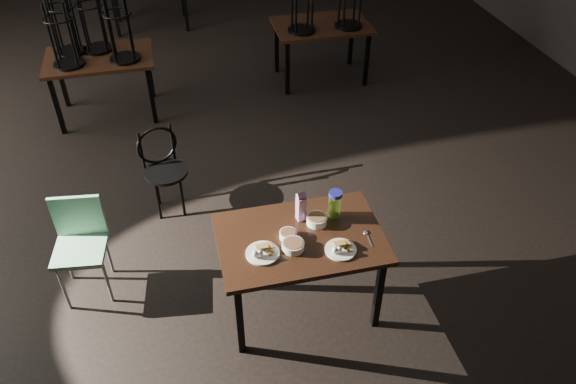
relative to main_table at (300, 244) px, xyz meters
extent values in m
plane|color=black|center=(-0.41, 2.32, -0.67)|extent=(12.00, 12.00, 0.00)
cube|color=black|center=(0.00, 0.00, 0.06)|extent=(1.20, 0.80, 0.04)
cube|color=black|center=(-0.52, -0.32, -0.32)|extent=(0.05, 0.05, 0.71)
cube|color=black|center=(0.52, -0.32, -0.32)|extent=(0.05, 0.05, 0.71)
cube|color=black|center=(-0.52, 0.32, -0.32)|extent=(0.05, 0.05, 0.71)
cube|color=black|center=(0.52, 0.32, -0.32)|extent=(0.05, 0.05, 0.71)
cylinder|color=white|center=(-0.30, -0.11, 0.09)|extent=(0.24, 0.24, 0.01)
cube|color=#A17639|center=(-0.30, -0.07, 0.14)|extent=(0.09, 0.08, 0.04)
cube|color=#A17639|center=(-0.27, -0.07, 0.14)|extent=(0.10, 0.10, 0.03)
ellipsoid|color=white|center=(-0.36, -0.14, 0.12)|extent=(0.05, 0.05, 0.06)
ellipsoid|color=white|center=(-0.32, -0.14, 0.12)|extent=(0.05, 0.05, 0.06)
cylinder|color=white|center=(0.24, -0.20, 0.09)|extent=(0.22, 0.22, 0.01)
cube|color=#A17639|center=(0.24, -0.16, 0.13)|extent=(0.08, 0.08, 0.04)
cube|color=#A17639|center=(0.27, -0.16, 0.13)|extent=(0.09, 0.09, 0.03)
ellipsoid|color=white|center=(0.19, -0.23, 0.12)|extent=(0.04, 0.04, 0.05)
ellipsoid|color=white|center=(0.22, -0.23, 0.12)|extent=(0.04, 0.04, 0.05)
cylinder|color=white|center=(-0.09, 0.01, 0.10)|extent=(0.13, 0.13, 0.05)
cylinder|color=brown|center=(-0.09, 0.01, 0.12)|extent=(0.11, 0.11, 0.01)
cylinder|color=white|center=(0.15, 0.11, 0.11)|extent=(0.15, 0.15, 0.06)
cylinder|color=brown|center=(0.15, 0.11, 0.13)|extent=(0.13, 0.13, 0.01)
cylinder|color=white|center=(-0.08, -0.11, 0.11)|extent=(0.16, 0.16, 0.06)
cylinder|color=brown|center=(-0.08, -0.11, 0.13)|extent=(0.14, 0.14, 0.01)
cube|color=#821765|center=(0.05, 0.19, 0.18)|extent=(0.07, 0.07, 0.20)
cube|color=#821765|center=(0.05, 0.19, 0.30)|extent=(0.07, 0.07, 0.06)
cylinder|color=#88C83A|center=(0.30, 0.17, 0.18)|extent=(0.11, 0.11, 0.19)
cylinder|color=navy|center=(0.30, 0.17, 0.29)|extent=(0.12, 0.12, 0.03)
ellipsoid|color=silver|center=(0.47, -0.07, 0.08)|extent=(0.04, 0.06, 0.01)
cube|color=silver|center=(0.47, -0.16, 0.08)|extent=(0.01, 0.12, 0.00)
cylinder|color=black|center=(-0.91, 1.43, -0.23)|extent=(0.40, 0.40, 0.03)
torus|color=black|center=(-0.96, 1.59, -0.03)|extent=(0.37, 0.13, 0.38)
cylinder|color=black|center=(-0.80, 1.54, -0.45)|extent=(0.03, 0.03, 0.45)
cylinder|color=black|center=(-1.03, 1.54, -0.45)|extent=(0.03, 0.03, 0.45)
cylinder|color=black|center=(-1.03, 1.31, -0.45)|extent=(0.03, 0.03, 0.45)
cylinder|color=black|center=(-0.80, 1.31, -0.45)|extent=(0.03, 0.03, 0.45)
cube|color=#6FAD8A|center=(-1.63, 0.55, -0.22)|extent=(0.44, 0.44, 0.04)
cube|color=#6FAD8A|center=(-1.61, 0.72, -0.01)|extent=(0.39, 0.08, 0.37)
cylinder|color=slate|center=(-1.79, 0.38, -0.45)|extent=(0.02, 0.02, 0.45)
cylinder|color=slate|center=(-1.46, 0.38, -0.45)|extent=(0.02, 0.02, 0.45)
cylinder|color=slate|center=(-1.79, 0.71, -0.45)|extent=(0.02, 0.02, 0.45)
cylinder|color=slate|center=(-1.46, 0.71, -0.45)|extent=(0.02, 0.02, 0.45)
cube|color=black|center=(-1.51, 3.39, 0.06)|extent=(1.20, 0.80, 0.04)
cube|color=black|center=(-2.03, 3.07, -0.32)|extent=(0.05, 0.05, 0.71)
cube|color=black|center=(-0.99, 3.07, -0.32)|extent=(0.05, 0.05, 0.71)
cube|color=black|center=(-2.03, 3.71, -0.32)|extent=(0.05, 0.05, 0.71)
cube|color=black|center=(-0.99, 3.71, -0.32)|extent=(0.05, 0.05, 0.71)
cylinder|color=black|center=(-1.81, 3.24, 0.09)|extent=(0.34, 0.34, 0.03)
torus|color=black|center=(-1.81, 3.24, 0.59)|extent=(0.32, 0.32, 0.02)
cylinder|color=black|center=(-1.71, 3.34, 0.46)|extent=(0.03, 0.03, 0.70)
cylinder|color=black|center=(-1.91, 3.34, 0.46)|extent=(0.03, 0.03, 0.70)
cylinder|color=black|center=(-1.91, 3.14, 0.46)|extent=(0.03, 0.03, 0.70)
cylinder|color=black|center=(-1.71, 3.14, 0.46)|extent=(0.03, 0.03, 0.70)
cylinder|color=black|center=(-1.21, 3.24, 0.09)|extent=(0.34, 0.34, 0.03)
torus|color=black|center=(-1.21, 3.24, 0.59)|extent=(0.32, 0.32, 0.02)
cylinder|color=black|center=(-1.11, 3.34, 0.46)|extent=(0.03, 0.03, 0.70)
cylinder|color=black|center=(-1.31, 3.34, 0.46)|extent=(0.03, 0.03, 0.70)
cylinder|color=black|center=(-1.31, 3.14, 0.46)|extent=(0.03, 0.03, 0.70)
cylinder|color=black|center=(-1.11, 3.14, 0.46)|extent=(0.03, 0.03, 0.70)
cylinder|color=black|center=(-1.51, 3.57, 0.09)|extent=(0.34, 0.34, 0.03)
torus|color=black|center=(-1.51, 3.57, 0.59)|extent=(0.32, 0.32, 0.02)
cylinder|color=black|center=(-1.41, 3.67, 0.46)|extent=(0.03, 0.03, 0.70)
cylinder|color=black|center=(-1.61, 3.67, 0.46)|extent=(0.03, 0.03, 0.70)
cylinder|color=black|center=(-1.61, 3.47, 0.46)|extent=(0.03, 0.03, 0.70)
cylinder|color=black|center=(-1.41, 3.47, 0.46)|extent=(0.03, 0.03, 0.70)
cylinder|color=black|center=(-1.81, 3.57, 0.09)|extent=(0.34, 0.34, 0.03)
torus|color=black|center=(-1.81, 3.57, 0.59)|extent=(0.32, 0.32, 0.02)
cylinder|color=black|center=(-1.71, 3.67, 0.46)|extent=(0.03, 0.03, 0.70)
cylinder|color=black|center=(-1.91, 3.67, 0.46)|extent=(0.03, 0.03, 0.70)
cylinder|color=black|center=(-1.91, 3.47, 0.46)|extent=(0.03, 0.03, 0.70)
cylinder|color=black|center=(-1.71, 3.47, 0.46)|extent=(0.03, 0.03, 0.70)
cube|color=black|center=(1.21, 3.70, 0.06)|extent=(1.20, 0.80, 0.04)
cube|color=black|center=(0.69, 3.38, -0.32)|extent=(0.05, 0.05, 0.71)
cube|color=black|center=(1.73, 3.38, -0.32)|extent=(0.05, 0.05, 0.71)
cube|color=black|center=(0.69, 4.02, -0.32)|extent=(0.05, 0.05, 0.71)
cube|color=black|center=(1.73, 4.02, -0.32)|extent=(0.05, 0.05, 0.71)
cylinder|color=black|center=(0.91, 3.55, 0.09)|extent=(0.34, 0.34, 0.03)
cylinder|color=black|center=(0.81, 3.45, 0.46)|extent=(0.03, 0.03, 0.70)
cylinder|color=black|center=(1.01, 3.45, 0.46)|extent=(0.03, 0.03, 0.70)
cylinder|color=black|center=(1.51, 3.55, 0.09)|extent=(0.34, 0.34, 0.03)
cylinder|color=black|center=(1.41, 3.45, 0.46)|extent=(0.03, 0.03, 0.70)
cube|color=black|center=(-1.41, 5.69, -0.32)|extent=(0.05, 0.05, 0.71)
cube|color=black|center=(-0.37, 5.69, -0.32)|extent=(0.05, 0.05, 0.71)
camera|label=1|loc=(-0.76, -2.85, 2.88)|focal=35.00mm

